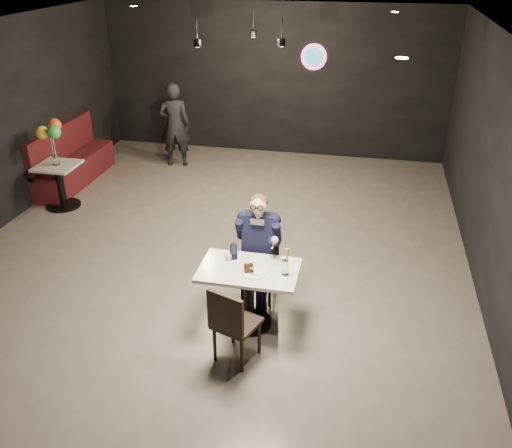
% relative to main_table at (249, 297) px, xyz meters
% --- Properties ---
extents(floor, '(9.00, 9.00, 0.00)m').
position_rel_main_table_xyz_m(floor, '(-0.81, 1.41, -0.38)').
color(floor, gray).
rests_on(floor, ground).
extents(wall_sign, '(0.50, 0.06, 0.50)m').
position_rel_main_table_xyz_m(wall_sign, '(-0.01, 5.88, 1.62)').
color(wall_sign, pink).
rests_on(wall_sign, floor).
extents(pendant_lights, '(1.40, 1.20, 0.36)m').
position_rel_main_table_xyz_m(pendant_lights, '(-0.81, 3.41, 2.51)').
color(pendant_lights, black).
rests_on(pendant_lights, floor).
extents(main_table, '(1.10, 0.70, 0.75)m').
position_rel_main_table_xyz_m(main_table, '(0.00, 0.00, 0.00)').
color(main_table, silver).
rests_on(main_table, floor).
extents(chair_far, '(0.42, 0.46, 0.92)m').
position_rel_main_table_xyz_m(chair_far, '(0.00, 0.55, 0.09)').
color(chair_far, black).
rests_on(chair_far, floor).
extents(chair_near, '(0.55, 0.58, 0.92)m').
position_rel_main_table_xyz_m(chair_near, '(0.00, -0.58, 0.09)').
color(chair_near, black).
rests_on(chair_near, floor).
extents(seated_man, '(0.60, 0.80, 1.44)m').
position_rel_main_table_xyz_m(seated_man, '(0.00, 0.55, 0.34)').
color(seated_man, black).
rests_on(seated_man, floor).
extents(dessert_plate, '(0.24, 0.24, 0.01)m').
position_rel_main_table_xyz_m(dessert_plate, '(0.08, -0.10, 0.38)').
color(dessert_plate, white).
rests_on(dessert_plate, main_table).
extents(cake_slice, '(0.12, 0.11, 0.07)m').
position_rel_main_table_xyz_m(cake_slice, '(0.01, -0.07, 0.42)').
color(cake_slice, black).
rests_on(cake_slice, dessert_plate).
extents(mint_leaf, '(0.06, 0.04, 0.01)m').
position_rel_main_table_xyz_m(mint_leaf, '(0.07, -0.13, 0.47)').
color(mint_leaf, green).
rests_on(mint_leaf, cake_slice).
extents(sundae_glass, '(0.08, 0.08, 0.18)m').
position_rel_main_table_xyz_m(sundae_glass, '(0.40, -0.03, 0.46)').
color(sundae_glass, silver).
rests_on(sundae_glass, main_table).
extents(wafer_cone, '(0.08, 0.08, 0.14)m').
position_rel_main_table_xyz_m(wafer_cone, '(0.42, -0.04, 0.62)').
color(wafer_cone, tan).
rests_on(wafer_cone, sundae_glass).
extents(booth_bench, '(0.53, 2.13, 1.06)m').
position_rel_main_table_xyz_m(booth_bench, '(-4.06, 3.46, 0.16)').
color(booth_bench, '#45100E').
rests_on(booth_bench, floor).
extents(side_table, '(0.64, 0.64, 0.80)m').
position_rel_main_table_xyz_m(side_table, '(-3.76, 2.46, 0.02)').
color(side_table, silver).
rests_on(side_table, floor).
extents(balloon_vase, '(0.11, 0.11, 0.16)m').
position_rel_main_table_xyz_m(balloon_vase, '(-3.76, 2.46, 0.46)').
color(balloon_vase, silver).
rests_on(balloon_vase, side_table).
extents(balloon_bunch, '(0.39, 0.39, 0.65)m').
position_rel_main_table_xyz_m(balloon_bunch, '(-3.76, 2.46, 0.85)').
color(balloon_bunch, yellow).
rests_on(balloon_bunch, balloon_vase).
extents(passerby, '(0.67, 0.52, 1.64)m').
position_rel_main_table_xyz_m(passerby, '(-2.54, 4.73, 0.44)').
color(passerby, black).
rests_on(passerby, floor).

